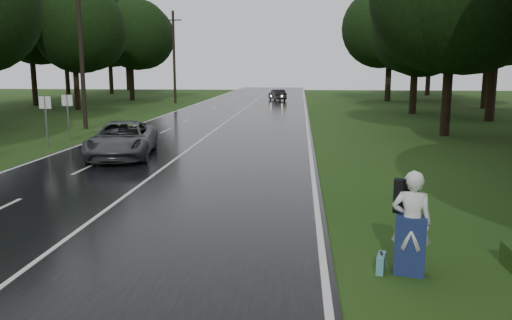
{
  "coord_description": "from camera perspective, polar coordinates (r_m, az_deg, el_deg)",
  "views": [
    {
      "loc": [
        5.29,
        -10.83,
        3.91
      ],
      "look_at": [
        3.96,
        4.53,
        1.1
      ],
      "focal_mm": 35.71,
      "sensor_mm": 36.0,
      "label": 1
    }
  ],
  "objects": [
    {
      "name": "ground",
      "position": [
        12.67,
        -20.24,
        -8.31
      ],
      "size": [
        160.0,
        160.0,
        0.0
      ],
      "primitive_type": "plane",
      "color": "#234113",
      "rests_on": "ground"
    },
    {
      "name": "road",
      "position": [
        31.52,
        -4.77,
        3.21
      ],
      "size": [
        12.0,
        140.0,
        0.04
      ],
      "primitive_type": "cube",
      "color": "black",
      "rests_on": "ground"
    },
    {
      "name": "lane_center",
      "position": [
        31.52,
        -4.77,
        3.25
      ],
      "size": [
        0.12,
        140.0,
        0.01
      ],
      "primitive_type": "cube",
      "color": "silver",
      "rests_on": "road"
    },
    {
      "name": "grey_car",
      "position": [
        23.02,
        -14.75,
        2.25
      ],
      "size": [
        3.47,
        5.89,
        1.54
      ],
      "primitive_type": "imported",
      "rotation": [
        0.0,
        0.0,
        0.17
      ],
      "color": "#434547",
      "rests_on": "road"
    },
    {
      "name": "far_car",
      "position": [
        61.21,
        2.4,
        7.3
      ],
      "size": [
        2.39,
        4.14,
        1.29
      ],
      "primitive_type": "imported",
      "rotation": [
        0.0,
        0.0,
        3.42
      ],
      "color": "black",
      "rests_on": "road"
    },
    {
      "name": "hitchhiker",
      "position": [
        10.16,
        16.94,
        -7.13
      ],
      "size": [
        0.83,
        0.78,
        2.03
      ],
      "color": "silver",
      "rests_on": "ground"
    },
    {
      "name": "suitcase",
      "position": [
        10.36,
        13.82,
        -11.14
      ],
      "size": [
        0.26,
        0.5,
        0.34
      ],
      "primitive_type": "cube",
      "rotation": [
        0.0,
        0.0,
        6.03
      ],
      "color": "teal",
      "rests_on": "ground"
    },
    {
      "name": "utility_pole_mid",
      "position": [
        34.73,
        -18.52,
        3.33
      ],
      "size": [
        1.8,
        0.28,
        9.52
      ],
      "primitive_type": null,
      "color": "black",
      "rests_on": "ground"
    },
    {
      "name": "utility_pole_far",
      "position": [
        57.44,
        -9.02,
        6.3
      ],
      "size": [
        1.8,
        0.28,
        9.92
      ],
      "primitive_type": null,
      "color": "black",
      "rests_on": "ground"
    },
    {
      "name": "road_sign_a",
      "position": [
        27.4,
        -22.25,
        1.35
      ],
      "size": [
        0.6,
        0.1,
        2.51
      ],
      "primitive_type": null,
      "color": "white",
      "rests_on": "ground"
    },
    {
      "name": "road_sign_b",
      "position": [
        29.54,
        -20.14,
        2.09
      ],
      "size": [
        0.59,
        0.1,
        2.46
      ],
      "primitive_type": null,
      "color": "white",
      "rests_on": "ground"
    },
    {
      "name": "tree_left_e",
      "position": [
        50.64,
        -19.31,
        5.32
      ],
      "size": [
        8.4,
        8.4,
        13.12
      ],
      "primitive_type": null,
      "color": "black",
      "rests_on": "ground"
    },
    {
      "name": "tree_left_f",
      "position": [
        63.7,
        -13.66,
        6.52
      ],
      "size": [
        8.82,
        8.82,
        13.79
      ],
      "primitive_type": null,
      "color": "black",
      "rests_on": "ground"
    },
    {
      "name": "tree_right_d",
      "position": [
        31.67,
        20.31,
        2.59
      ],
      "size": [
        8.89,
        8.89,
        13.9
      ],
      "primitive_type": null,
      "color": "black",
      "rests_on": "ground"
    },
    {
      "name": "tree_right_e",
      "position": [
        45.88,
        17.09,
        4.99
      ],
      "size": [
        8.01,
        8.01,
        12.52
      ],
      "primitive_type": null,
      "color": "black",
      "rests_on": "ground"
    },
    {
      "name": "tree_right_f",
      "position": [
        62.2,
        14.49,
        6.4
      ],
      "size": [
        9.39,
        9.39,
        14.68
      ],
      "primitive_type": null,
      "color": "black",
      "rests_on": "ground"
    }
  ]
}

